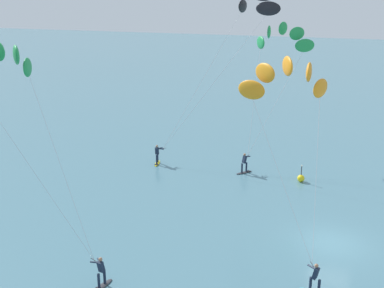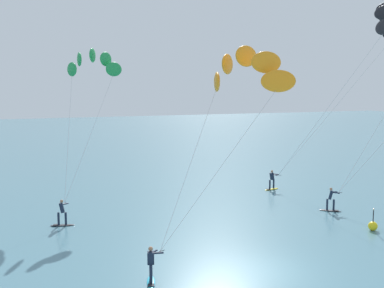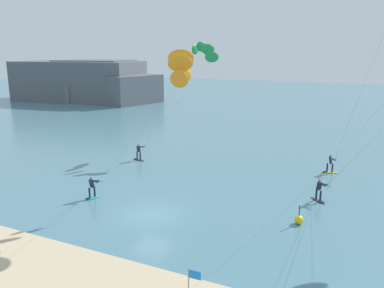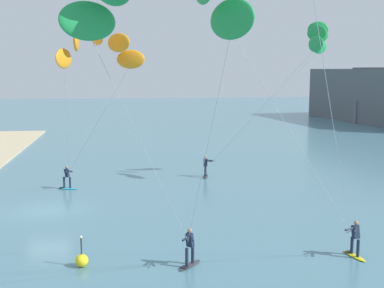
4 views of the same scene
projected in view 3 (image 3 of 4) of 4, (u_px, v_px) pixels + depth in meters
ground_plane at (151, 214)px, 26.38m from camera, size 240.00×240.00×0.00m
kitesurfer_nearshore at (177, 73)px, 26.84m from camera, size 8.18×6.14×10.80m
kitesurfer_downwind at (199, 57)px, 41.76m from camera, size 6.49×9.19×11.68m
marker_buoy at (299, 219)px, 24.83m from camera, size 0.56×0.56×1.38m
beach_flag at (192, 284)px, 15.56m from camera, size 0.57×0.05×2.20m
distant_headland at (90, 83)px, 86.58m from camera, size 32.40×18.88×8.66m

